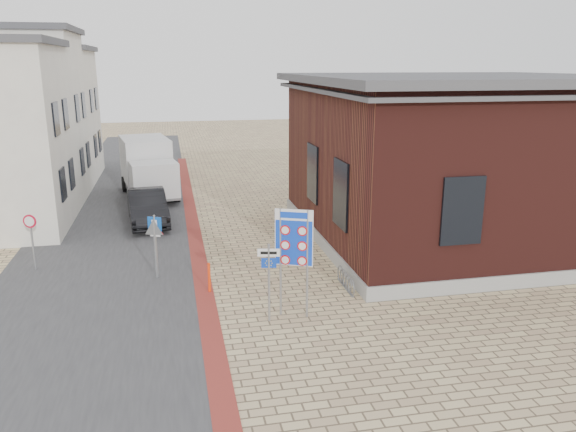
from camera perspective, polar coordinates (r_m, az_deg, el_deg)
name	(u,v)px	position (r m, az deg, el deg)	size (l,w,h in m)	color
ground	(281,324)	(16.44, -0.76, -10.94)	(120.00, 120.00, 0.00)	tan
road_strip	(121,207)	(30.47, -16.57, 0.86)	(7.00, 60.00, 0.02)	#38383A
curb_strip	(194,230)	(25.54, -9.55, -1.43)	(0.60, 40.00, 0.02)	maroon
brick_building	(457,156)	(24.80, 16.82, 5.86)	(13.00, 13.00, 6.80)	gray
townhouse_mid	(11,116)	(33.59, -26.28, 9.12)	(7.40, 6.40, 9.10)	white
townhouse_far	(37,114)	(39.45, -24.15, 9.46)	(7.40, 6.40, 8.30)	white
bike_rack	(346,281)	(18.90, 5.88, -6.55)	(0.08, 1.80, 0.60)	slate
sedan	(147,207)	(27.00, -14.10, 0.92)	(1.66, 4.75, 1.57)	black
box_truck	(148,167)	(32.40, -14.05, 4.84)	(3.38, 6.41, 3.19)	slate
border_sign	(294,240)	(16.10, 0.61, -2.42)	(1.04, 0.48, 3.27)	gray
essen_sign	(269,271)	(16.05, -1.96, -5.59)	(0.63, 0.17, 2.35)	gray
parking_sign	(155,236)	(19.84, -13.32, -1.97)	(0.47, 0.24, 2.26)	gray
yield_sign	(154,235)	(19.80, -13.42, -1.87)	(0.72, 0.30, 2.09)	gray
speed_sign	(31,234)	(22.07, -24.61, -1.64)	(0.48, 0.17, 2.08)	gray
bollard	(209,278)	(18.58, -8.00, -6.22)	(0.09, 0.09, 1.00)	#FF3A0D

